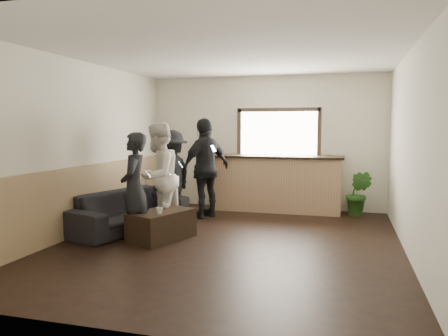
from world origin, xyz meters
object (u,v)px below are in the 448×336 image
(coffee_table, at_px, (162,225))
(cup_a, at_px, (166,206))
(person_c, at_px, (171,176))
(bar_counter, at_px, (276,180))
(person_a, at_px, (134,187))
(potted_plant, at_px, (359,193))
(person_d, at_px, (206,168))
(cup_b, at_px, (159,211))
(person_b, at_px, (158,177))
(sofa, at_px, (129,210))

(coffee_table, relative_size, cup_a, 8.84)
(person_c, bearing_deg, cup_a, 26.67)
(bar_counter, bearing_deg, person_a, -119.69)
(cup_a, xyz_separation_m, potted_plant, (2.99, 2.52, -0.05))
(coffee_table, distance_m, person_c, 1.45)
(coffee_table, xyz_separation_m, potted_plant, (2.97, 2.74, 0.22))
(coffee_table, relative_size, person_d, 0.53)
(person_c, xyz_separation_m, person_d, (0.49, 0.53, 0.11))
(coffee_table, distance_m, cup_a, 0.34)
(potted_plant, relative_size, person_c, 0.52)
(bar_counter, bearing_deg, cup_b, -112.95)
(bar_counter, height_order, cup_b, bar_counter)
(cup_b, relative_size, person_b, 0.06)
(cup_b, bearing_deg, person_c, 105.97)
(bar_counter, xyz_separation_m, person_b, (-1.62, -2.25, 0.26))
(person_a, bearing_deg, potted_plant, 113.87)
(person_d, bearing_deg, sofa, -5.20)
(person_c, distance_m, person_d, 0.73)
(potted_plant, relative_size, person_d, 0.46)
(cup_b, bearing_deg, coffee_table, 106.65)
(cup_b, height_order, person_b, person_b)
(cup_a, distance_m, person_a, 0.62)
(bar_counter, distance_m, sofa, 3.15)
(cup_a, bearing_deg, cup_b, -78.92)
(cup_b, bearing_deg, person_d, 87.95)
(person_a, bearing_deg, cup_b, 68.39)
(sofa, height_order, person_d, person_d)
(cup_a, bearing_deg, person_d, 84.38)
(bar_counter, xyz_separation_m, person_c, (-1.69, -1.53, 0.20))
(cup_a, relative_size, person_c, 0.07)
(coffee_table, xyz_separation_m, cup_a, (-0.02, 0.22, 0.27))
(coffee_table, bearing_deg, person_d, 85.69)
(person_b, xyz_separation_m, person_c, (-0.07, 0.73, -0.06))
(bar_counter, distance_m, person_b, 2.79)
(cup_a, distance_m, person_b, 0.59)
(sofa, relative_size, cup_a, 19.54)
(potted_plant, bearing_deg, cup_b, -134.54)
(coffee_table, height_order, cup_a, cup_a)
(person_b, bearing_deg, bar_counter, 149.70)
(cup_a, xyz_separation_m, cup_b, (0.08, -0.43, 0.00))
(coffee_table, height_order, person_d, person_d)
(person_a, bearing_deg, person_b, 157.06)
(person_a, bearing_deg, sofa, -163.92)
(cup_b, bearing_deg, person_b, 115.14)
(potted_plant, xyz_separation_m, person_c, (-3.33, -1.47, 0.40))
(bar_counter, relative_size, person_c, 1.61)
(coffee_table, distance_m, potted_plant, 4.04)
(coffee_table, relative_size, potted_plant, 1.15)
(person_c, bearing_deg, person_a, 8.77)
(person_a, distance_m, person_b, 0.73)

